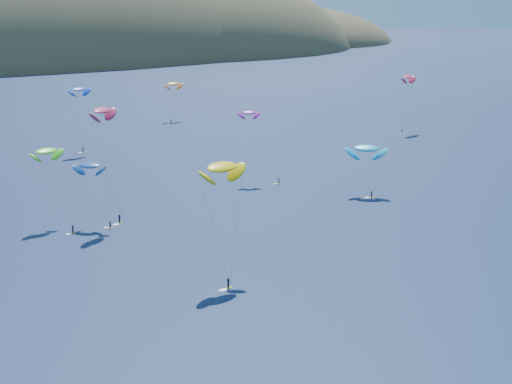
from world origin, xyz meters
The scene contains 10 objects.
island centered at (39.40, 562.36, -10.74)m, with size 730.00×300.00×210.00m.
kitesurfer_2 centered at (-8.17, 61.38, 20.80)m, with size 11.12×12.18×23.69m.
kitesurfer_3 centered at (-30.95, 108.46, 16.84)m, with size 8.79×14.62×19.13m.
kitesurfer_4 centered at (-4.93, 180.68, 20.75)m, with size 8.66×6.11×23.04m.
kitesurfer_5 centered at (49.10, 94.06, 12.17)m, with size 11.35×10.81×15.09m.
kitesurfer_6 centered at (28.31, 121.66, 19.17)m, with size 8.80×12.22×21.00m.
kitesurfer_8 centered at (115.44, 158.68, 20.48)m, with size 10.78×8.18×22.84m.
kitesurfer_9 centered at (-18.44, 104.20, 25.91)m, with size 9.34×9.95×28.43m.
kitesurfer_10 centered at (-22.53, 102.95, 13.67)m, with size 8.26×10.36×15.83m.
kitesurfer_11 centered at (44.47, 222.48, 14.93)m, with size 9.95×11.47×17.26m.
Camera 1 is at (-62.34, -55.94, 52.87)m, focal length 50.00 mm.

